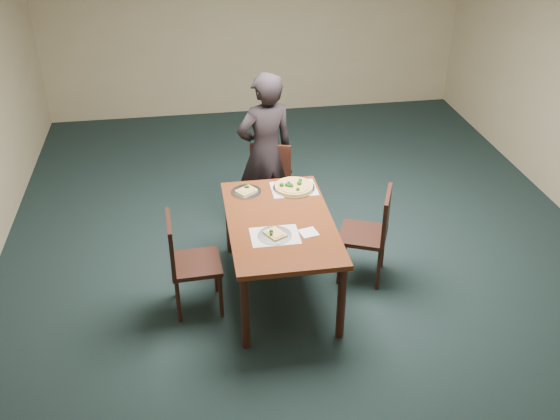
{
  "coord_description": "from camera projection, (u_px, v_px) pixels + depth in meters",
  "views": [
    {
      "loc": [
        -1.06,
        -4.86,
        3.57
      ],
      "look_at": [
        -0.34,
        -0.38,
        0.85
      ],
      "focal_mm": 40.0,
      "sensor_mm": 36.0,
      "label": 1
    }
  ],
  "objects": [
    {
      "name": "room_shell",
      "position": [
        312.0,
        92.0,
        5.2
      ],
      "size": [
        8.0,
        8.0,
        8.0
      ],
      "color": "tan",
      "rests_on": "ground"
    },
    {
      "name": "napkin",
      "position": [
        309.0,
        233.0,
        5.17
      ],
      "size": [
        0.17,
        0.17,
        0.01
      ],
      "primitive_type": "cube",
      "rotation": [
        0.0,
        0.0,
        0.22
      ],
      "color": "white",
      "rests_on": "dining_table"
    },
    {
      "name": "chair_far",
      "position": [
        269.0,
        185.0,
        6.38
      ],
      "size": [
        0.52,
        0.52,
        0.91
      ],
      "rotation": [
        0.0,
        0.0,
        -0.29
      ],
      "color": "black",
      "rests_on": "ground"
    },
    {
      "name": "pizza_pan",
      "position": [
        294.0,
        186.0,
        5.81
      ],
      "size": [
        0.39,
        0.39,
        0.08
      ],
      "color": "silver",
      "rests_on": "dining_table"
    },
    {
      "name": "slice_plate_near",
      "position": [
        275.0,
        234.0,
        5.12
      ],
      "size": [
        0.28,
        0.28,
        0.06
      ],
      "color": "silver",
      "rests_on": "dining_table"
    },
    {
      "name": "placemat_main",
      "position": [
        294.0,
        188.0,
        5.82
      ],
      "size": [
        0.42,
        0.32,
        0.0
      ],
      "primitive_type": "cube",
      "color": "white",
      "rests_on": "dining_table"
    },
    {
      "name": "diner",
      "position": [
        265.0,
        152.0,
        6.31
      ],
      "size": [
        0.7,
        0.55,
        1.67
      ],
      "primitive_type": "imported",
      "rotation": [
        0.0,
        0.0,
        3.43
      ],
      "color": "black",
      "rests_on": "ground"
    },
    {
      "name": "chair_left",
      "position": [
        186.0,
        259.0,
        5.26
      ],
      "size": [
        0.44,
        0.44,
        0.91
      ],
      "rotation": [
        0.0,
        0.0,
        1.61
      ],
      "color": "black",
      "rests_on": "ground"
    },
    {
      "name": "chair_right",
      "position": [
        372.0,
        230.0,
        5.64
      ],
      "size": [
        0.55,
        0.55,
        0.91
      ],
      "rotation": [
        0.0,
        0.0,
        -1.97
      ],
      "color": "black",
      "rests_on": "ground"
    },
    {
      "name": "slice_plate_far",
      "position": [
        246.0,
        191.0,
        5.76
      ],
      "size": [
        0.28,
        0.28,
        0.06
      ],
      "color": "silver",
      "rests_on": "dining_table"
    },
    {
      "name": "dining_table",
      "position": [
        280.0,
        229.0,
        5.39
      ],
      "size": [
        0.9,
        1.5,
        0.75
      ],
      "color": "#522210",
      "rests_on": "ground"
    },
    {
      "name": "ground",
      "position": [
        308.0,
        262.0,
        6.1
      ],
      "size": [
        8.0,
        8.0,
        0.0
      ],
      "primitive_type": "plane",
      "color": "black",
      "rests_on": "ground"
    },
    {
      "name": "placemat_near",
      "position": [
        275.0,
        236.0,
        5.13
      ],
      "size": [
        0.4,
        0.3,
        0.0
      ],
      "primitive_type": "cube",
      "color": "white",
      "rests_on": "dining_table"
    }
  ]
}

